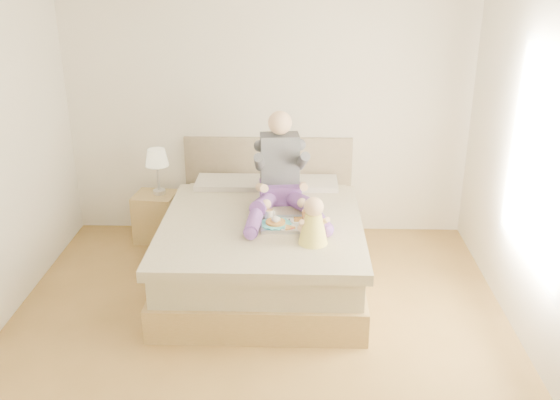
{
  "coord_description": "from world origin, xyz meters",
  "views": [
    {
      "loc": [
        0.3,
        -3.94,
        2.76
      ],
      "look_at": [
        0.15,
        1.0,
        0.76
      ],
      "focal_mm": 40.0,
      "sensor_mm": 36.0,
      "label": 1
    }
  ],
  "objects_px": {
    "tray": "(286,223)",
    "baby": "(313,224)",
    "bed": "(263,242)",
    "adult": "(281,180)",
    "nightstand": "(156,217)"
  },
  "relations": [
    {
      "from": "bed",
      "to": "baby",
      "type": "height_order",
      "value": "bed"
    },
    {
      "from": "bed",
      "to": "adult",
      "type": "distance_m",
      "value": 0.59
    },
    {
      "from": "adult",
      "to": "baby",
      "type": "relative_size",
      "value": 2.78
    },
    {
      "from": "adult",
      "to": "baby",
      "type": "distance_m",
      "value": 0.8
    },
    {
      "from": "nightstand",
      "to": "baby",
      "type": "xyz_separation_m",
      "value": [
        1.55,
        -1.3,
        0.52
      ]
    },
    {
      "from": "nightstand",
      "to": "adult",
      "type": "distance_m",
      "value": 1.52
    },
    {
      "from": "adult",
      "to": "baby",
      "type": "bearing_deg",
      "value": -76.93
    },
    {
      "from": "bed",
      "to": "tray",
      "type": "relative_size",
      "value": 4.94
    },
    {
      "from": "baby",
      "to": "tray",
      "type": "bearing_deg",
      "value": 109.82
    },
    {
      "from": "bed",
      "to": "nightstand",
      "type": "relative_size",
      "value": 4.46
    },
    {
      "from": "tray",
      "to": "baby",
      "type": "xyz_separation_m",
      "value": [
        0.22,
        -0.32,
        0.13
      ]
    },
    {
      "from": "bed",
      "to": "tray",
      "type": "distance_m",
      "value": 0.47
    },
    {
      "from": "adult",
      "to": "tray",
      "type": "height_order",
      "value": "adult"
    },
    {
      "from": "nightstand",
      "to": "tray",
      "type": "distance_m",
      "value": 1.7
    },
    {
      "from": "nightstand",
      "to": "baby",
      "type": "relative_size",
      "value": 1.27
    }
  ]
}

